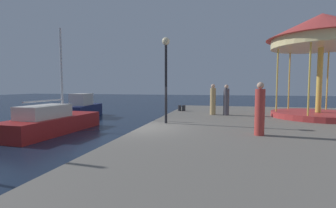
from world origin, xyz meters
TOP-DOWN VIEW (x-y plane):
  - ground_plane at (0.00, 0.00)m, footprint 120.00×120.00m
  - quay_dock at (6.13, 0.00)m, footprint 12.27×23.74m
  - motorboat_navy at (-7.90, 7.86)m, footprint 2.21×4.37m
  - sailboat_red at (-5.62, 1.41)m, footprint 2.24×6.07m
  - carousel at (8.48, 4.99)m, footprint 5.58×5.58m
  - lamp_post_mid_promenade at (0.80, 1.19)m, footprint 0.36×0.36m
  - bollard_center at (0.40, 6.89)m, footprint 0.24×0.24m
  - bollard_south at (0.68, 6.98)m, footprint 0.24×0.24m
  - person_mid_promenade at (3.57, 5.04)m, footprint 0.34×0.34m
  - person_far_corner at (2.78, 5.14)m, footprint 0.34×0.34m
  - person_by_the_water at (4.67, -0.77)m, footprint 0.34×0.34m

SIDE VIEW (x-z plane):
  - ground_plane at x=0.00m, z-range 0.00..0.00m
  - quay_dock at x=6.13m, z-range 0.00..0.80m
  - sailboat_red at x=-5.62m, z-range -2.29..3.49m
  - motorboat_navy at x=-7.90m, z-range -0.25..1.68m
  - bollard_center at x=0.40m, z-range 0.80..1.20m
  - bollard_south at x=0.68m, z-range 0.80..1.20m
  - person_mid_promenade at x=3.57m, z-range 0.74..2.57m
  - person_far_corner at x=2.78m, z-range 0.74..2.61m
  - person_by_the_water at x=4.67m, z-range 0.74..2.62m
  - lamp_post_mid_promenade at x=0.80m, z-range 1.56..5.53m
  - carousel at x=8.48m, z-range 2.20..7.82m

